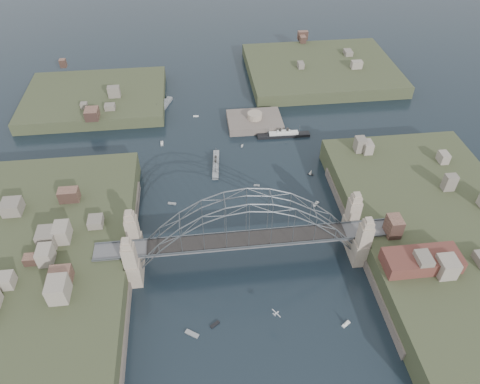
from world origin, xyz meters
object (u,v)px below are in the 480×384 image
(fort_island, at_px, (254,125))
(naval_cruiser_near, at_px, (216,164))
(bridge, at_px, (248,229))
(wharf_shed, at_px, (422,260))
(naval_cruiser_far, at_px, (163,107))
(ocean_liner, at_px, (283,135))

(fort_island, bearing_deg, naval_cruiser_near, -124.93)
(bridge, xyz_separation_m, wharf_shed, (44.00, -14.00, -2.32))
(wharf_shed, bearing_deg, naval_cruiser_near, 130.44)
(naval_cruiser_far, bearing_deg, wharf_shed, -55.32)
(bridge, height_order, naval_cruiser_far, bridge)
(wharf_shed, xyz_separation_m, naval_cruiser_near, (-49.83, 58.47, -9.25))
(naval_cruiser_near, distance_m, ocean_liner, 32.08)
(ocean_liner, bearing_deg, wharf_shed, -73.60)
(naval_cruiser_near, height_order, ocean_liner, ocean_liner)
(fort_island, relative_size, wharf_shed, 1.10)
(wharf_shed, bearing_deg, naval_cruiser_far, 124.68)
(bridge, distance_m, ocean_liner, 65.08)
(wharf_shed, bearing_deg, bridge, 162.35)
(bridge, xyz_separation_m, naval_cruiser_far, (-25.72, 86.77, -11.43))
(bridge, bearing_deg, ocean_liner, 69.72)
(naval_cruiser_near, relative_size, naval_cruiser_far, 0.97)
(wharf_shed, xyz_separation_m, naval_cruiser_far, (-69.72, 100.77, -9.10))
(fort_island, bearing_deg, bridge, -99.73)
(wharf_shed, relative_size, ocean_liner, 0.96)
(bridge, bearing_deg, naval_cruiser_near, 97.47)
(naval_cruiser_near, height_order, naval_cruiser_far, naval_cruiser_far)
(ocean_liner, bearing_deg, naval_cruiser_far, 150.89)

